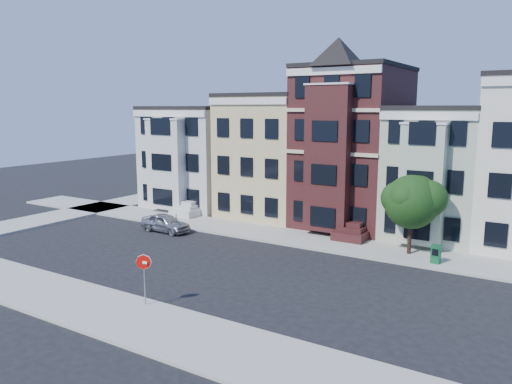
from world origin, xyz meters
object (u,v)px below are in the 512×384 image
Objects in this scene: street_tree at (411,206)px; stop_sign at (144,276)px; parked_car at (166,223)px; fire_hydrant at (176,219)px; newspaper_box at (436,254)px.

street_tree is 2.25× the size of stop_sign.
fire_hydrant is at bearing 22.73° from parked_car.
stop_sign is at bearing -140.07° from parked_car.
fire_hydrant is at bearing 119.17° from stop_sign.
stop_sign is (9.78, -13.37, 1.07)m from fire_hydrant.
street_tree is at bearing 155.25° from newspaper_box.
street_tree is 17.63m from parked_car.
stop_sign is at bearing -119.29° from newspaper_box.
fire_hydrant is 0.21× the size of stop_sign.
stop_sign is (8.98, -11.30, 0.83)m from parked_car.
fire_hydrant is at bearing -175.66° from street_tree.
newspaper_box is 19.78m from fire_hydrant.
street_tree reaches higher than newspaper_box.
newspaper_box is (18.97, 2.27, 0.03)m from parked_car.
street_tree reaches higher than fire_hydrant.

